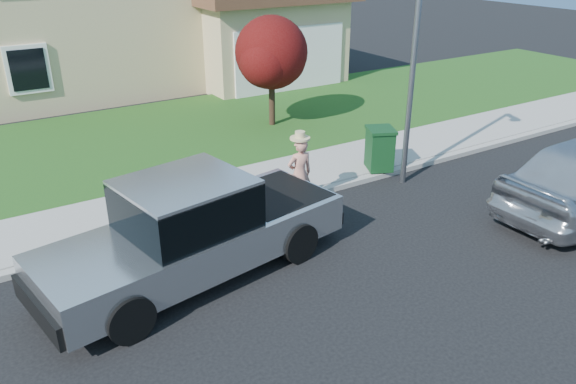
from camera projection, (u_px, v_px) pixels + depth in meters
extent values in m
plane|color=black|center=(312.00, 282.00, 9.51)|extent=(80.00, 80.00, 0.00)
cube|color=gray|center=(275.00, 203.00, 12.20)|extent=(40.00, 0.20, 0.12)
cube|color=gray|center=(251.00, 185.00, 13.05)|extent=(40.00, 2.00, 0.15)
cube|color=#124115|center=(178.00, 134.00, 16.53)|extent=(40.00, 7.00, 0.10)
cube|color=tan|center=(251.00, 38.00, 22.78)|extent=(5.50, 6.00, 3.20)
cube|color=white|center=(290.00, 59.00, 20.60)|extent=(4.60, 0.12, 2.30)
cube|color=black|center=(28.00, 69.00, 17.38)|extent=(1.30, 0.10, 1.50)
cylinder|color=black|center=(129.00, 318.00, 8.02)|extent=(0.78, 0.40, 0.74)
cylinder|color=black|center=(80.00, 270.00, 9.18)|extent=(0.78, 0.40, 0.74)
cylinder|color=black|center=(298.00, 242.00, 10.02)|extent=(0.78, 0.40, 0.74)
cylinder|color=black|center=(240.00, 211.00, 11.18)|extent=(0.78, 0.40, 0.74)
cube|color=#B0B2B7|center=(196.00, 240.00, 9.53)|extent=(5.52, 2.72, 0.67)
cube|color=black|center=(186.00, 206.00, 9.15)|extent=(2.21, 2.03, 0.79)
cube|color=#B0B2B7|center=(184.00, 183.00, 8.98)|extent=(2.21, 2.03, 0.07)
cube|color=black|center=(275.00, 195.00, 10.47)|extent=(1.91, 1.83, 0.06)
cube|color=black|center=(38.00, 310.00, 7.96)|extent=(0.41, 1.76, 0.37)
cube|color=black|center=(309.00, 204.00, 11.22)|extent=(0.41, 1.76, 0.23)
cube|color=black|center=(116.00, 204.00, 9.42)|extent=(0.14, 0.22, 0.17)
imported|color=tan|center=(300.00, 174.00, 11.82)|extent=(0.60, 0.42, 1.57)
cylinder|color=tan|center=(300.00, 138.00, 11.48)|extent=(0.42, 0.42, 0.04)
cylinder|color=tan|center=(300.00, 135.00, 11.46)|extent=(0.21, 0.21, 0.15)
cylinder|color=black|center=(272.00, 101.00, 16.91)|extent=(0.18, 0.18, 1.48)
sphere|color=#48100F|center=(271.00, 53.00, 16.32)|extent=(2.13, 2.13, 2.13)
sphere|color=#48100F|center=(280.00, 59.00, 16.87)|extent=(1.57, 1.57, 1.57)
sphere|color=#48100F|center=(265.00, 62.00, 16.00)|extent=(1.48, 1.48, 1.48)
cube|color=#0E3316|center=(380.00, 150.00, 13.62)|extent=(0.80, 0.84, 0.95)
cube|color=#0E3316|center=(381.00, 130.00, 13.40)|extent=(0.87, 0.92, 0.08)
cylinder|color=slate|center=(413.00, 71.00, 12.31)|extent=(0.13, 0.13, 5.33)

